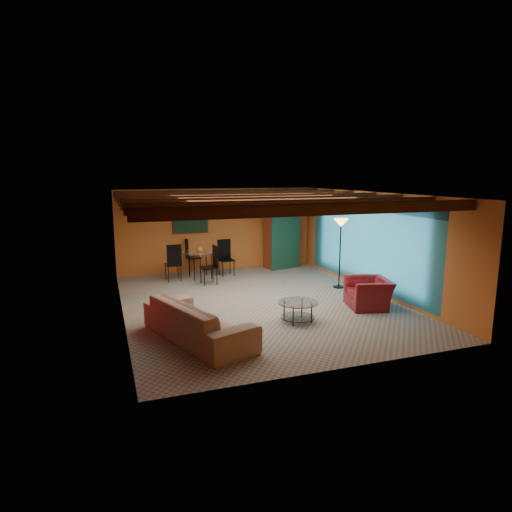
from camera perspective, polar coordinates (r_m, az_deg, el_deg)
name	(u,v)px	position (r m, az deg, el deg)	size (l,w,h in m)	color
room	(257,208)	(10.66, 0.16, 6.33)	(6.52, 8.01, 2.71)	gray
sofa	(198,321)	(8.58, -7.56, -8.36)	(2.65, 1.03, 0.77)	#8D6E5B
armchair	(369,293)	(10.88, 14.47, -4.69)	(1.08, 0.94, 0.70)	maroon
coffee_table	(298,311)	(9.62, 5.46, -7.21)	(0.88, 0.88, 0.45)	white
dining_table	(200,260)	(13.51, -7.29, -0.49)	(2.19, 2.19, 1.14)	silver
armoire	(283,238)	(14.93, 3.48, 2.41)	(1.17, 0.57, 2.05)	brown
floor_lamp	(340,253)	(12.43, 10.90, 0.35)	(0.40, 0.40, 1.96)	black
ceiling_fan	(259,208)	(10.55, 0.36, 6.28)	(1.50, 1.50, 0.44)	#472614
painting	(190,222)	(14.19, -8.55, 4.42)	(1.05, 0.03, 0.65)	black
potted_plant	(283,200)	(14.80, 3.54, 7.33)	(0.46, 0.40, 0.51)	#26661E
vase	(200,239)	(13.40, -7.35, 2.26)	(0.16, 0.16, 0.17)	orange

